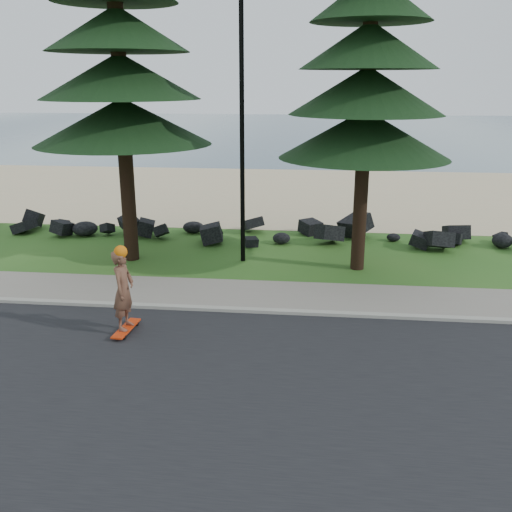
# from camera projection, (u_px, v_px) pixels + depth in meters

# --- Properties ---
(ground) EXTENTS (160.00, 160.00, 0.00)m
(ground) POSITION_uv_depth(u_px,v_px,m) (227.00, 298.00, 14.79)
(ground) COLOR #295C1C
(ground) RESTS_ON ground
(road) EXTENTS (160.00, 7.00, 0.02)m
(road) POSITION_uv_depth(u_px,v_px,m) (190.00, 386.00, 10.51)
(road) COLOR black
(road) RESTS_ON ground
(kerb) EXTENTS (160.00, 0.20, 0.10)m
(kerb) POSITION_uv_depth(u_px,v_px,m) (222.00, 309.00, 13.92)
(kerb) COLOR #9C998D
(kerb) RESTS_ON ground
(sidewalk) EXTENTS (160.00, 2.00, 0.08)m
(sidewalk) POSITION_uv_depth(u_px,v_px,m) (228.00, 294.00, 14.96)
(sidewalk) COLOR gray
(sidewalk) RESTS_ON ground
(beach_sand) EXTENTS (160.00, 15.00, 0.01)m
(beach_sand) POSITION_uv_depth(u_px,v_px,m) (272.00, 192.00, 28.55)
(beach_sand) COLOR beige
(beach_sand) RESTS_ON ground
(ocean) EXTENTS (160.00, 58.00, 0.01)m
(ocean) POSITION_uv_depth(u_px,v_px,m) (298.00, 130.00, 63.21)
(ocean) COLOR #335062
(ocean) RESTS_ON ground
(seawall_boulders) EXTENTS (60.00, 2.40, 1.10)m
(seawall_boulders) POSITION_uv_depth(u_px,v_px,m) (252.00, 240.00, 20.10)
(seawall_boulders) COLOR black
(seawall_boulders) RESTS_ON ground
(lamp_post) EXTENTS (0.25, 0.14, 8.14)m
(lamp_post) POSITION_uv_depth(u_px,v_px,m) (242.00, 126.00, 16.60)
(lamp_post) COLOR black
(lamp_post) RESTS_ON ground
(skateboarder) EXTENTS (0.48, 1.10, 2.02)m
(skateboarder) POSITION_uv_depth(u_px,v_px,m) (123.00, 290.00, 12.46)
(skateboarder) COLOR red
(skateboarder) RESTS_ON ground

